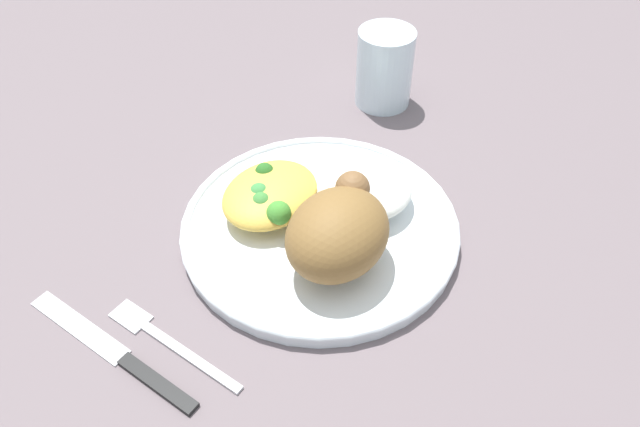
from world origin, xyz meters
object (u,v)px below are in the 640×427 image
at_px(plate, 320,227).
at_px(water_glass, 385,68).
at_px(roasted_chicken, 338,232).
at_px(fork, 167,340).
at_px(knife, 124,358).
at_px(rice_pile, 364,187).
at_px(mac_cheese_with_broccoli, 270,195).

bearing_deg(plate, water_glass, 15.55).
height_order(plate, roasted_chicken, roasted_chicken).
height_order(fork, water_glass, water_glass).
distance_m(knife, water_glass, 0.45).
height_order(roasted_chicken, rice_pile, roasted_chicken).
distance_m(rice_pile, knife, 0.27).
xyz_separation_m(plate, rice_pile, (0.05, -0.02, 0.02)).
bearing_deg(mac_cheese_with_broccoli, water_glass, 2.97).
xyz_separation_m(plate, water_glass, (0.23, 0.06, 0.04)).
bearing_deg(plate, roasted_chicken, -127.73).
relative_size(rice_pile, fork, 0.67).
bearing_deg(mac_cheese_with_broccoli, fork, -174.02).
distance_m(roasted_chicken, mac_cheese_with_broccoli, 0.10).
height_order(roasted_chicken, fork, roasted_chicken).
relative_size(mac_cheese_with_broccoli, water_glass, 1.11).
height_order(roasted_chicken, mac_cheese_with_broccoli, roasted_chicken).
distance_m(mac_cheese_with_broccoli, knife, 0.20).
bearing_deg(roasted_chicken, plate, 52.27).
relative_size(mac_cheese_with_broccoli, knife, 0.55).
bearing_deg(water_glass, roasted_chicken, -158.21).
relative_size(rice_pile, knife, 0.50).
relative_size(roasted_chicken, mac_cheese_with_broccoli, 1.07).
height_order(roasted_chicken, water_glass, water_glass).
bearing_deg(mac_cheese_with_broccoli, knife, -179.86).
bearing_deg(knife, fork, -27.37).
distance_m(rice_pile, water_glass, 0.20).
xyz_separation_m(roasted_chicken, water_glass, (0.26, 0.11, -0.01)).
xyz_separation_m(roasted_chicken, fork, (-0.15, 0.08, -0.05)).
xyz_separation_m(mac_cheese_with_broccoli, water_glass, (0.24, 0.01, 0.01)).
relative_size(roasted_chicken, rice_pile, 1.18).
bearing_deg(roasted_chicken, knife, 152.65).
height_order(mac_cheese_with_broccoli, knife, mac_cheese_with_broccoli).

